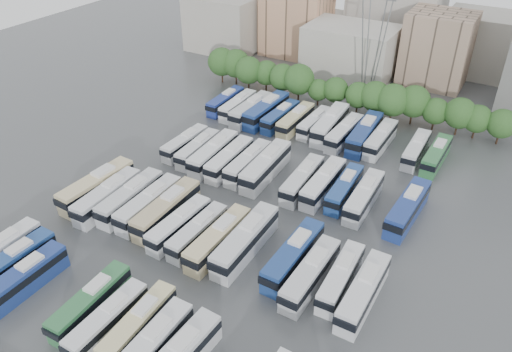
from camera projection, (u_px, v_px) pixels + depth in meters
The scene contains 47 objects.
ground at pixel (236, 219), 72.97m from camera, with size 220.00×220.00×0.00m, color #424447.
tree_line at pixel (336, 88), 101.87m from camera, with size 65.40×7.95×8.23m.
city_buildings at pixel (363, 30), 123.88m from camera, with size 102.00×35.00×20.00m.
electricity_pylon at pixel (377, 11), 98.17m from camera, with size 9.00×6.91×33.83m.
bus_r0_s1 at pixel (12, 263), 62.38m from camera, with size 2.94×11.96×3.73m.
bus_r0_s2 at pixel (23, 279), 60.05m from camera, with size 2.68×11.94×3.74m.
bus_r0_s5 at pixel (91, 302), 57.15m from camera, with size 2.86×11.56×3.61m.
bus_r0_s6 at pixel (107, 320), 55.03m from camera, with size 2.56×11.08×3.47m.
bus_r0_s7 at pixel (138, 324), 54.50m from camera, with size 2.90×11.29×3.51m.
bus_r0_s8 at pixel (150, 349), 51.63m from camera, with size 2.75×12.28×3.85m.
bus_r1_s0 at pixel (97, 186), 76.43m from camera, with size 3.59×13.50×4.19m.
bus_r1_s1 at pixel (108, 196), 74.30m from camera, with size 3.18×12.79×3.99m.
bus_r1_s2 at pixel (130, 197), 74.08m from camera, with size 3.11×12.72×3.97m.
bus_r1_s3 at pixel (149, 204), 72.77m from camera, with size 2.84×12.62×3.95m.
bus_r1_s4 at pixel (167, 209), 71.51m from camera, with size 3.04×13.12×4.11m.
bus_r1_s5 at pixel (179, 224), 69.01m from camera, with size 3.05×11.66×3.63m.
bus_r1_s6 at pixel (198, 232), 67.74m from camera, with size 2.79×11.28×3.52m.
bus_r1_s7 at pixel (218, 239), 66.20m from camera, with size 2.96×12.57×3.93m.
bus_r1_s8 at pixel (245, 240), 65.67m from camera, with size 3.13×13.65×4.27m.
bus_r1_s10 at pixel (293, 255), 63.44m from camera, with size 3.07×12.83×4.01m.
bus_r1_s11 at pixel (311, 274), 60.78m from camera, with size 2.95×12.25×3.82m.
bus_r1_s12 at pixel (341, 277), 60.50m from camera, with size 2.84×11.34×3.53m.
bus_r1_s13 at pixel (364, 292), 58.32m from camera, with size 2.74×12.27×3.85m.
bus_r2_s1 at pixel (185, 143), 88.43m from camera, with size 2.67×10.93×3.41m.
bus_r2_s2 at pixel (198, 149), 86.61m from camera, with size 2.89×11.21×3.49m.
bus_r2_s3 at pixel (213, 153), 84.94m from camera, with size 3.33×12.78×3.97m.
bus_r2_s4 at pixel (229, 159), 83.51m from camera, with size 2.94×12.17×3.80m.
bus_r2_s5 at pixel (248, 163), 82.50m from camera, with size 2.79×12.08×3.78m.
bus_r2_s6 at pixel (266, 166), 81.17m from camera, with size 3.43×13.60×4.24m.
bus_r2_s8 at pixel (302, 180), 78.27m from camera, with size 2.98×12.09×3.77m.
bus_r2_s9 at pixel (323, 183), 77.38m from camera, with size 2.73×12.36×3.87m.
bus_r2_s10 at pixel (344, 188), 76.40m from camera, with size 2.85×11.44×3.56m.
bus_r2_s11 at pixel (364, 197), 74.40m from camera, with size 2.89×12.13×3.79m.
bus_r2_s13 at pixel (408, 208), 71.85m from camera, with size 3.46×13.01×4.04m.
bus_r3_s0 at pixel (225, 101), 103.14m from camera, with size 2.44×11.12×3.49m.
bus_r3_s1 at pixel (238, 105), 101.26m from camera, with size 2.66×11.43×3.58m.
bus_r3_s2 at pixel (251, 109), 99.24m from camera, with size 3.01×12.76×3.99m.
bus_r3_s3 at pixel (266, 110), 98.63m from camera, with size 3.43×13.63×4.24m.
bus_r3_s4 at pixel (280, 116), 97.07m from camera, with size 3.03×11.56×3.59m.
bus_r3_s5 at pixel (295, 120), 95.71m from camera, with size 2.74×11.85×3.71m.
bus_r3_s6 at pixel (314, 123), 95.06m from camera, with size 2.71×10.91×3.40m.
bus_r3_s7 at pixel (330, 124), 93.70m from camera, with size 3.55×13.66×4.25m.
bus_r3_s8 at pixel (344, 133), 91.25m from camera, with size 3.21×12.20×3.79m.
bus_r3_s9 at pixel (364, 134), 90.51m from camera, with size 3.38×13.64×4.25m.
bus_r3_s10 at pixel (380, 139), 89.36m from camera, with size 2.71×11.95×3.74m.
bus_r3_s12 at pixel (416, 149), 86.42m from camera, with size 2.62×11.29×3.53m.
bus_r3_s13 at pixel (436, 155), 84.76m from camera, with size 2.80×11.57×3.61m.
Camera 1 is at (31.33, -48.51, 45.13)m, focal length 35.00 mm.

